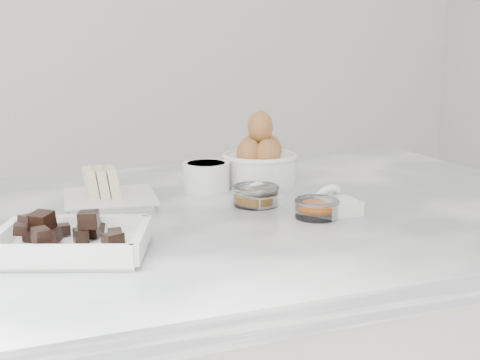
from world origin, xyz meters
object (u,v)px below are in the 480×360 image
Objects in this scene: sugar_ramekin at (206,175)px; honey_bowl at (256,195)px; egg_bowl at (260,160)px; chocolate_dish at (72,238)px; zest_bowl at (317,208)px; vanilla_spoon at (261,197)px; butter_plate at (108,192)px; salt_spoon at (336,204)px.

honey_bowl is (0.04, -0.14, -0.01)m from sugar_ramekin.
egg_bowl is at bearing 8.39° from sugar_ramekin.
sugar_ramekin is at bearing 44.99° from chocolate_dish.
egg_bowl reaches higher than chocolate_dish.
egg_bowl is 2.05× the size of zest_bowl.
sugar_ramekin is at bearing 111.72° from vanilla_spoon.
butter_plate is 0.36m from zest_bowl.
egg_bowl is at bearing 37.01° from chocolate_dish.
sugar_ramekin is at bearing -171.61° from egg_bowl.
vanilla_spoon reaches higher than zest_bowl.
butter_plate is at bearing 68.98° from chocolate_dish.
chocolate_dish is 2.98× the size of salt_spoon.
salt_spoon is (0.42, 0.05, -0.01)m from chocolate_dish.
egg_bowl reaches higher than butter_plate.
chocolate_dish is 1.38× the size of butter_plate.
egg_bowl is 1.88× the size of salt_spoon.
sugar_ramekin is 1.23× the size of vanilla_spoon.
salt_spoon is (0.04, 0.01, -0.00)m from zest_bowl.
honey_bowl is (0.33, 0.15, -0.00)m from chocolate_dish.
sugar_ramekin is 0.12m from egg_bowl.
sugar_ramekin is 0.26m from zest_bowl.
honey_bowl is at bearing -24.68° from butter_plate.
butter_plate is at bearing 157.05° from vanilla_spoon.
butter_plate is 0.31m from egg_bowl.
zest_bowl is 0.12m from vanilla_spoon.
butter_plate is 2.39× the size of vanilla_spoon.
egg_bowl is 0.17m from vanilla_spoon.
salt_spoon is at bearing 17.88° from zest_bowl.
sugar_ramekin is 0.14m from honey_bowl.
egg_bowl is at bearing 67.64° from vanilla_spoon.
zest_bowl is 0.04m from salt_spoon.
zest_bowl is (-0.02, -0.26, -0.03)m from egg_bowl.
zest_bowl is 1.01× the size of vanilla_spoon.
butter_plate is 0.26m from vanilla_spoon.
chocolate_dish is at bearing -155.68° from honey_bowl.
sugar_ramekin is at bearing 106.84° from honey_bowl.
sugar_ramekin is 1.09× the size of honey_bowl.
egg_bowl is (0.40, 0.30, 0.02)m from chocolate_dish.
butter_plate is 0.25m from honey_bowl.
salt_spoon is (0.14, -0.23, -0.01)m from sugar_ramekin.
vanilla_spoon is 0.90× the size of salt_spoon.
zest_bowl is (0.38, 0.04, -0.01)m from chocolate_dish.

